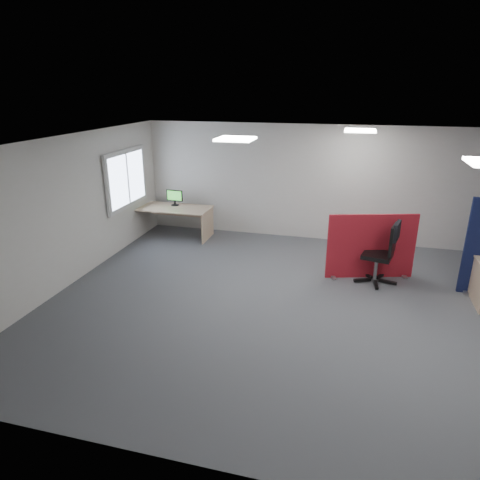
% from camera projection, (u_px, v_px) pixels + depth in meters
% --- Properties ---
extents(floor, '(9.00, 9.00, 0.00)m').
position_uv_depth(floor, '(314.00, 307.00, 7.17)').
color(floor, '#52555A').
rests_on(floor, ground).
extents(ceiling, '(9.00, 7.00, 0.02)m').
position_uv_depth(ceiling, '(325.00, 144.00, 6.25)').
color(ceiling, white).
rests_on(ceiling, wall_back).
extents(wall_back, '(9.00, 0.02, 2.70)m').
position_uv_depth(wall_back, '(332.00, 184.00, 9.89)').
color(wall_back, silver).
rests_on(wall_back, floor).
extents(wall_front, '(9.00, 0.02, 2.70)m').
position_uv_depth(wall_front, '(283.00, 362.00, 3.52)').
color(wall_front, silver).
rests_on(wall_front, floor).
extents(wall_left, '(0.02, 7.00, 2.70)m').
position_uv_depth(wall_left, '(70.00, 211.00, 7.79)').
color(wall_left, silver).
rests_on(wall_left, floor).
extents(window, '(0.06, 1.70, 1.30)m').
position_uv_depth(window, '(127.00, 179.00, 9.52)').
color(window, white).
rests_on(window, wall_left).
extents(ceiling_lights, '(4.10, 4.10, 0.04)m').
position_uv_depth(ceiling_lights, '(349.00, 141.00, 6.79)').
color(ceiling_lights, white).
rests_on(ceiling_lights, ceiling).
extents(red_divider, '(1.63, 0.52, 1.26)m').
position_uv_depth(red_divider, '(371.00, 247.00, 8.11)').
color(red_divider, maroon).
rests_on(red_divider, floor).
extents(second_desk, '(1.76, 0.88, 0.73)m').
position_uv_depth(second_desk, '(175.00, 214.00, 10.43)').
color(second_desk, tan).
rests_on(second_desk, floor).
extents(monitor_second, '(0.42, 0.19, 0.38)m').
position_uv_depth(monitor_second, '(175.00, 197.00, 10.44)').
color(monitor_second, black).
rests_on(monitor_second, second_desk).
extents(office_chair, '(0.79, 0.77, 1.19)m').
position_uv_depth(office_chair, '(385.00, 249.00, 7.83)').
color(office_chair, black).
rests_on(office_chair, floor).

